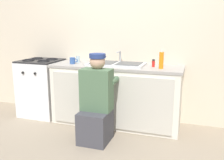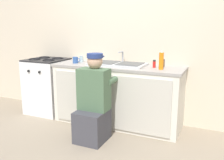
{
  "view_description": "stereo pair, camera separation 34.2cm",
  "coord_description": "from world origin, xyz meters",
  "px_view_note": "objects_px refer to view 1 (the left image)",
  "views": [
    {
      "loc": [
        1.05,
        -3.07,
        1.45
      ],
      "look_at": [
        0.0,
        0.1,
        0.7
      ],
      "focal_mm": 40.0,
      "sensor_mm": 36.0,
      "label": 1
    },
    {
      "loc": [
        1.37,
        -2.95,
        1.45
      ],
      "look_at": [
        0.0,
        0.1,
        0.7
      ],
      "focal_mm": 40.0,
      "sensor_mm": 36.0,
      "label": 2
    }
  ],
  "objects_px": {
    "spice_bottle_pepper": "(162,62)",
    "soap_bottle_orange": "(161,60)",
    "stove_range": "(42,87)",
    "sink_double_basin": "(116,64)",
    "plumber_person": "(96,106)",
    "water_glass": "(78,59)",
    "coffee_mug": "(73,61)",
    "spice_bottle_red": "(153,63)"
  },
  "relations": [
    {
      "from": "water_glass",
      "to": "soap_bottle_orange",
      "type": "height_order",
      "value": "soap_bottle_orange"
    },
    {
      "from": "plumber_person",
      "to": "soap_bottle_orange",
      "type": "distance_m",
      "value": 1.04
    },
    {
      "from": "soap_bottle_orange",
      "to": "coffee_mug",
      "type": "relative_size",
      "value": 1.98
    },
    {
      "from": "stove_range",
      "to": "plumber_person",
      "type": "height_order",
      "value": "plumber_person"
    },
    {
      "from": "plumber_person",
      "to": "water_glass",
      "type": "distance_m",
      "value": 1.0
    },
    {
      "from": "sink_double_basin",
      "to": "water_glass",
      "type": "height_order",
      "value": "sink_double_basin"
    },
    {
      "from": "spice_bottle_pepper",
      "to": "spice_bottle_red",
      "type": "distance_m",
      "value": 0.15
    },
    {
      "from": "sink_double_basin",
      "to": "stove_range",
      "type": "xyz_separation_m",
      "value": [
        -1.27,
        -0.0,
        -0.45
      ]
    },
    {
      "from": "stove_range",
      "to": "water_glass",
      "type": "bearing_deg",
      "value": 5.04
    },
    {
      "from": "spice_bottle_red",
      "to": "plumber_person",
      "type": "bearing_deg",
      "value": -132.92
    },
    {
      "from": "sink_double_basin",
      "to": "soap_bottle_orange",
      "type": "distance_m",
      "value": 0.66
    },
    {
      "from": "spice_bottle_pepper",
      "to": "spice_bottle_red",
      "type": "xyz_separation_m",
      "value": [
        -0.1,
        -0.12,
        0.0
      ]
    },
    {
      "from": "plumber_person",
      "to": "water_glass",
      "type": "xyz_separation_m",
      "value": [
        -0.57,
        0.68,
        0.47
      ]
    },
    {
      "from": "sink_double_basin",
      "to": "spice_bottle_red",
      "type": "height_order",
      "value": "sink_double_basin"
    },
    {
      "from": "water_glass",
      "to": "spice_bottle_red",
      "type": "relative_size",
      "value": 0.95
    },
    {
      "from": "sink_double_basin",
      "to": "soap_bottle_orange",
      "type": "relative_size",
      "value": 3.2
    },
    {
      "from": "spice_bottle_red",
      "to": "water_glass",
      "type": "bearing_deg",
      "value": 178.07
    },
    {
      "from": "soap_bottle_orange",
      "to": "coffee_mug",
      "type": "bearing_deg",
      "value": 179.41
    },
    {
      "from": "sink_double_basin",
      "to": "plumber_person",
      "type": "relative_size",
      "value": 0.72
    },
    {
      "from": "stove_range",
      "to": "soap_bottle_orange",
      "type": "relative_size",
      "value": 3.65
    },
    {
      "from": "sink_double_basin",
      "to": "coffee_mug",
      "type": "relative_size",
      "value": 6.35
    },
    {
      "from": "spice_bottle_pepper",
      "to": "soap_bottle_orange",
      "type": "relative_size",
      "value": 0.42
    },
    {
      "from": "spice_bottle_pepper",
      "to": "water_glass",
      "type": "distance_m",
      "value": 1.26
    },
    {
      "from": "stove_range",
      "to": "spice_bottle_pepper",
      "type": "distance_m",
      "value": 1.95
    },
    {
      "from": "plumber_person",
      "to": "water_glass",
      "type": "height_order",
      "value": "plumber_person"
    },
    {
      "from": "soap_bottle_orange",
      "to": "plumber_person",
      "type": "bearing_deg",
      "value": -143.46
    },
    {
      "from": "stove_range",
      "to": "coffee_mug",
      "type": "height_order",
      "value": "coffee_mug"
    },
    {
      "from": "spice_bottle_red",
      "to": "soap_bottle_orange",
      "type": "bearing_deg",
      "value": -42.78
    },
    {
      "from": "spice_bottle_pepper",
      "to": "soap_bottle_orange",
      "type": "bearing_deg",
      "value": -83.96
    },
    {
      "from": "plumber_person",
      "to": "spice_bottle_red",
      "type": "relative_size",
      "value": 10.52
    },
    {
      "from": "stove_range",
      "to": "water_glass",
      "type": "height_order",
      "value": "water_glass"
    },
    {
      "from": "stove_range",
      "to": "plumber_person",
      "type": "distance_m",
      "value": 1.35
    },
    {
      "from": "soap_bottle_orange",
      "to": "spice_bottle_red",
      "type": "relative_size",
      "value": 2.38
    },
    {
      "from": "plumber_person",
      "to": "soap_bottle_orange",
      "type": "xyz_separation_m",
      "value": [
        0.71,
        0.53,
        0.53
      ]
    },
    {
      "from": "coffee_mug",
      "to": "sink_double_basin",
      "type": "bearing_deg",
      "value": 7.16
    },
    {
      "from": "stove_range",
      "to": "water_glass",
      "type": "xyz_separation_m",
      "value": [
        0.63,
        0.06,
        0.48
      ]
    },
    {
      "from": "stove_range",
      "to": "water_glass",
      "type": "distance_m",
      "value": 0.8
    },
    {
      "from": "spice_bottle_red",
      "to": "coffee_mug",
      "type": "distance_m",
      "value": 1.19
    },
    {
      "from": "plumber_person",
      "to": "water_glass",
      "type": "relative_size",
      "value": 11.04
    },
    {
      "from": "stove_range",
      "to": "sink_double_basin",
      "type": "bearing_deg",
      "value": 0.1
    },
    {
      "from": "sink_double_basin",
      "to": "stove_range",
      "type": "bearing_deg",
      "value": -179.9
    },
    {
      "from": "stove_range",
      "to": "coffee_mug",
      "type": "distance_m",
      "value": 0.78
    }
  ]
}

